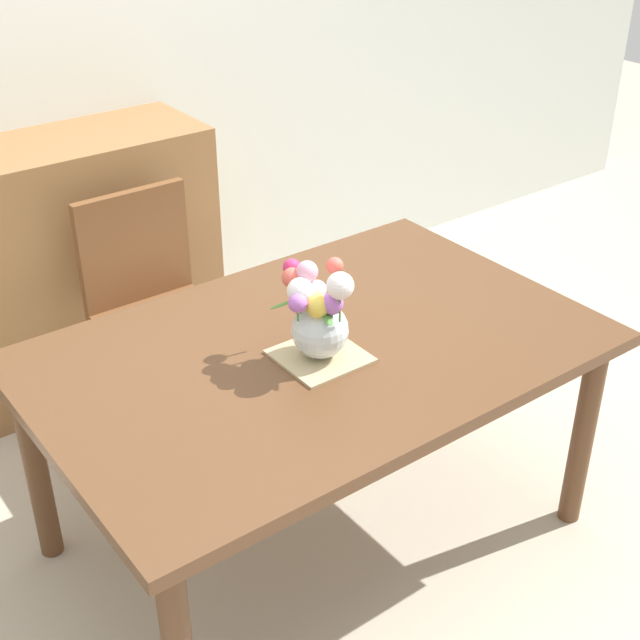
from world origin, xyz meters
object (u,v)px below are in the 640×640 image
(dining_table, at_px, (316,368))
(flower_vase, at_px, (319,315))
(chair_far, at_px, (153,299))
(dresser, at_px, (35,276))

(dining_table, distance_m, flower_vase, 0.23)
(dining_table, height_order, flower_vase, flower_vase)
(dining_table, distance_m, chair_far, 0.88)
(dresser, distance_m, flower_vase, 1.47)
(chair_far, distance_m, dresser, 0.53)
(chair_far, relative_size, dresser, 0.64)
(chair_far, xyz_separation_m, flower_vase, (0.06, -0.92, 0.34))
(dresser, bearing_deg, flower_vase, -77.16)
(chair_far, xyz_separation_m, dresser, (-0.26, 0.47, -0.02))
(chair_far, height_order, dresser, dresser)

